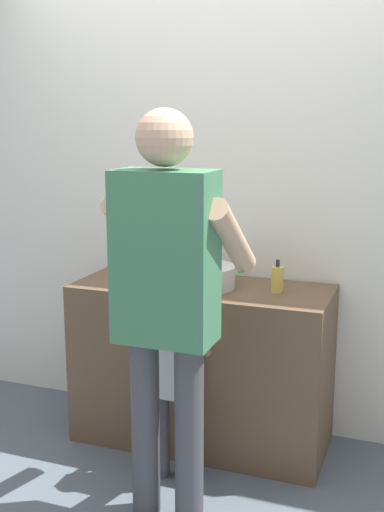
{
  "coord_description": "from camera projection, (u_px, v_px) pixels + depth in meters",
  "views": [
    {
      "loc": [
        1.06,
        -2.71,
        1.69
      ],
      "look_at": [
        0.0,
        0.15,
        1.04
      ],
      "focal_mm": 45.05,
      "sensor_mm": 36.0,
      "label": 1
    }
  ],
  "objects": [
    {
      "name": "ground_plane",
      "position": [
        182.0,
        466.0,
        3.19
      ],
      "size": [
        14.0,
        14.0,
        0.0
      ],
      "primitive_type": "plane",
      "color": "slate"
    },
    {
      "name": "back_wall",
      "position": [
        222.0,
        183.0,
        3.48
      ],
      "size": [
        4.4,
        0.08,
        2.7
      ],
      "color": "silver",
      "rests_on": "ground"
    },
    {
      "name": "vanity_cabinet",
      "position": [
        202.0,
        364.0,
        3.38
      ],
      "size": [
        1.32,
        0.54,
        0.85
      ],
      "primitive_type": "cube",
      "color": "brown",
      "rests_on": "ground"
    },
    {
      "name": "sink_basin",
      "position": [
        201.0,
        276.0,
        3.26
      ],
      "size": [
        0.35,
        0.35,
        0.11
      ],
      "color": "silver",
      "rests_on": "vanity_cabinet"
    },
    {
      "name": "faucet",
      "position": [
        214.0,
        263.0,
        3.45
      ],
      "size": [
        0.18,
        0.14,
        0.18
      ],
      "color": "#B7BABF",
      "rests_on": "vanity_cabinet"
    },
    {
      "name": "toothbrush_cup",
      "position": [
        134.0,
        269.0,
        3.42
      ],
      "size": [
        0.07,
        0.07,
        0.21
      ],
      "color": "silver",
      "rests_on": "vanity_cabinet"
    },
    {
      "name": "soap_bottle",
      "position": [
        277.0,
        279.0,
        3.15
      ],
      "size": [
        0.06,
        0.06,
        0.17
      ],
      "color": "gold",
      "rests_on": "vanity_cabinet"
    },
    {
      "name": "child_toddler",
      "position": [
        173.0,
        369.0,
        2.99
      ],
      "size": [
        0.28,
        0.28,
        0.92
      ],
      "color": "#47474C",
      "rests_on": "ground"
    },
    {
      "name": "adult_parent",
      "position": [
        167.0,
        283.0,
        2.6
      ],
      "size": [
        0.54,
        0.56,
        1.73
      ],
      "color": "#47474C",
      "rests_on": "ground"
    }
  ]
}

